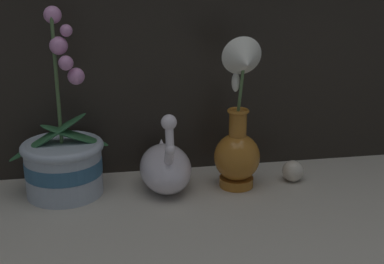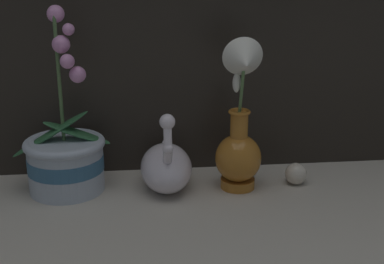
{
  "view_description": "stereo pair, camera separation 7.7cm",
  "coord_description": "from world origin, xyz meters",
  "px_view_note": "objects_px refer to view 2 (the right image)",
  "views": [
    {
      "loc": [
        -0.16,
        -0.95,
        0.52
      ],
      "look_at": [
        0.03,
        0.15,
        0.15
      ],
      "focal_mm": 50.0,
      "sensor_mm": 36.0,
      "label": 1
    },
    {
      "loc": [
        -0.08,
        -0.96,
        0.52
      ],
      "look_at": [
        0.03,
        0.15,
        0.15
      ],
      "focal_mm": 50.0,
      "sensor_mm": 36.0,
      "label": 2
    }
  ],
  "objects_px": {
    "glass_sphere": "(296,174)",
    "orchid_potted_plant": "(66,157)",
    "swan_figurine": "(166,165)",
    "blue_vase": "(239,139)"
  },
  "relations": [
    {
      "from": "swan_figurine",
      "to": "blue_vase",
      "type": "bearing_deg",
      "value": -7.05
    },
    {
      "from": "orchid_potted_plant",
      "to": "swan_figurine",
      "type": "relative_size",
      "value": 2.06
    },
    {
      "from": "orchid_potted_plant",
      "to": "swan_figurine",
      "type": "bearing_deg",
      "value": -3.96
    },
    {
      "from": "orchid_potted_plant",
      "to": "blue_vase",
      "type": "distance_m",
      "value": 0.4
    },
    {
      "from": "orchid_potted_plant",
      "to": "swan_figurine",
      "type": "distance_m",
      "value": 0.23
    },
    {
      "from": "swan_figurine",
      "to": "glass_sphere",
      "type": "distance_m",
      "value": 0.31
    },
    {
      "from": "glass_sphere",
      "to": "orchid_potted_plant",
      "type": "bearing_deg",
      "value": 177.48
    },
    {
      "from": "orchid_potted_plant",
      "to": "blue_vase",
      "type": "relative_size",
      "value": 1.18
    },
    {
      "from": "swan_figurine",
      "to": "blue_vase",
      "type": "relative_size",
      "value": 0.57
    },
    {
      "from": "orchid_potted_plant",
      "to": "glass_sphere",
      "type": "distance_m",
      "value": 0.54
    }
  ]
}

